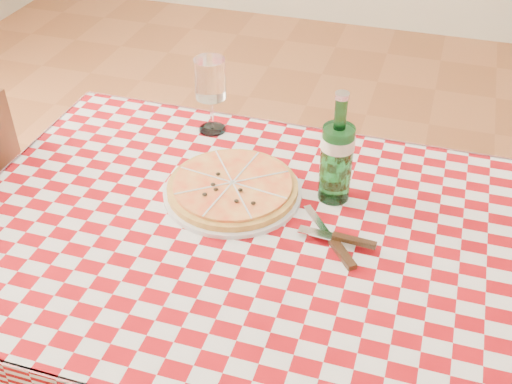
% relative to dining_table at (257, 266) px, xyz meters
% --- Properties ---
extents(dining_table, '(1.20, 0.80, 0.75)m').
position_rel_dining_table_xyz_m(dining_table, '(0.00, 0.00, 0.00)').
color(dining_table, brown).
rests_on(dining_table, ground).
extents(tablecloth, '(1.30, 0.90, 0.01)m').
position_rel_dining_table_xyz_m(tablecloth, '(0.00, 0.00, 0.09)').
color(tablecloth, '#96090F').
rests_on(tablecloth, dining_table).
extents(pizza_plate, '(0.36, 0.36, 0.04)m').
position_rel_dining_table_xyz_m(pizza_plate, '(-0.09, 0.11, 0.12)').
color(pizza_plate, '#BA853E').
rests_on(pizza_plate, tablecloth).
extents(water_bottle, '(0.08, 0.08, 0.26)m').
position_rel_dining_table_xyz_m(water_bottle, '(0.13, 0.17, 0.23)').
color(water_bottle, '#196728').
rests_on(water_bottle, tablecloth).
extents(wine_glass, '(0.09, 0.09, 0.20)m').
position_rel_dining_table_xyz_m(wine_glass, '(-0.23, 0.36, 0.20)').
color(wine_glass, white).
rests_on(wine_glass, tablecloth).
extents(cutlery, '(0.29, 0.27, 0.03)m').
position_rel_dining_table_xyz_m(cutlery, '(0.16, 0.02, 0.11)').
color(cutlery, silver).
rests_on(cutlery, tablecloth).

